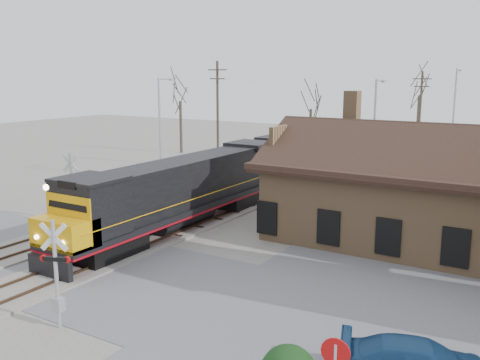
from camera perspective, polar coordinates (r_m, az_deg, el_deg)
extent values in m
plane|color=gray|center=(26.28, -16.58, -8.90)|extent=(140.00, 140.00, 0.00)
cube|color=slate|center=(26.27, -16.58, -8.87)|extent=(60.00, 9.00, 0.03)
cube|color=gray|center=(37.46, 0.64, -2.32)|extent=(3.40, 90.00, 0.12)
cube|color=#473323|center=(37.80, -0.30, -2.03)|extent=(0.08, 90.00, 0.14)
cube|color=#473323|center=(37.08, 1.59, -2.29)|extent=(0.08, 90.00, 0.14)
cube|color=gray|center=(39.89, -4.92, -1.52)|extent=(3.40, 90.00, 0.12)
cube|color=#473323|center=(40.29, -5.75, -1.25)|extent=(0.08, 90.00, 0.14)
cube|color=#473323|center=(39.45, -4.09, -1.49)|extent=(0.08, 90.00, 0.14)
cube|color=#98754E|center=(29.85, 17.75, -2.55)|extent=(14.00, 8.00, 4.00)
cube|color=black|center=(29.44, 17.99, 1.42)|extent=(15.20, 9.20, 0.30)
cube|color=black|center=(27.08, 16.96, 2.81)|extent=(15.00, 4.71, 2.66)
cube|color=black|center=(31.52, 19.10, 3.81)|extent=(15.00, 4.71, 2.66)
cube|color=#98754E|center=(31.69, 11.86, 7.31)|extent=(0.80, 0.80, 2.20)
cube|color=black|center=(27.16, -14.07, -6.96)|extent=(2.33, 3.73, 0.93)
cube|color=black|center=(36.32, -0.36, -2.02)|extent=(2.33, 3.73, 0.93)
cube|color=black|center=(31.30, -6.23, -2.84)|extent=(2.80, 18.65, 0.33)
cube|color=maroon|center=(31.35, -6.22, -3.21)|extent=(2.82, 18.65, 0.11)
cube|color=black|center=(31.90, -5.01, 0.11)|extent=(2.42, 13.52, 2.61)
cube|color=black|center=(26.02, -15.61, -2.82)|extent=(2.80, 2.61, 2.61)
cube|color=#DFA10B|center=(25.21, -18.15, -5.28)|extent=(2.80, 1.68, 1.31)
cube|color=black|center=(25.07, -19.60, -8.83)|extent=(2.61, 0.25, 0.93)
cylinder|color=#FFF2CC|center=(24.17, -20.01, -0.74)|extent=(0.26, 0.10, 0.26)
cube|color=black|center=(42.32, 4.66, -0.15)|extent=(2.33, 3.73, 0.93)
cube|color=black|center=(53.26, 10.57, 2.05)|extent=(2.33, 3.73, 0.93)
cube|color=black|center=(47.60, 7.97, 1.96)|extent=(2.80, 18.65, 0.33)
cube|color=maroon|center=(47.63, 7.97, 1.71)|extent=(2.82, 18.65, 0.11)
cube|color=black|center=(48.45, 8.57, 3.83)|extent=(2.42, 13.52, 2.61)
cube|color=black|center=(41.21, 4.18, 2.64)|extent=(2.80, 2.61, 2.61)
cube|color=black|center=(39.95, 3.12, 1.23)|extent=(2.80, 1.68, 1.31)
cube|color=black|center=(39.41, 2.44, -0.97)|extent=(2.61, 0.25, 0.93)
cylinder|color=#A5A8AD|center=(19.90, -19.00, -9.57)|extent=(0.14, 0.14, 3.95)
cube|color=silver|center=(19.47, -19.26, -5.75)|extent=(0.98, 0.42, 1.03)
cube|color=silver|center=(19.47, -19.26, -5.75)|extent=(0.98, 0.42, 1.03)
cube|color=black|center=(19.71, -19.11, -7.95)|extent=(0.88, 0.47, 0.15)
cylinder|color=#B20C0C|center=(19.92, -20.25, -7.83)|extent=(0.25, 0.16, 0.24)
cylinder|color=#B20C0C|center=(19.50, -17.96, -8.08)|extent=(0.25, 0.16, 0.24)
cube|color=#A5A8AD|center=(20.30, -18.81, -12.44)|extent=(0.39, 0.30, 0.49)
cylinder|color=#A5A8AD|center=(33.70, -17.50, -0.79)|extent=(0.15, 0.15, 4.24)
cube|color=silver|center=(33.43, -17.64, 1.69)|extent=(1.08, 0.31, 1.11)
cube|color=silver|center=(33.43, -17.64, 1.69)|extent=(1.08, 0.31, 1.11)
cube|color=black|center=(33.58, -17.56, 0.27)|extent=(0.96, 0.38, 0.16)
cylinder|color=#B20C0C|center=(33.31, -16.88, 0.22)|extent=(0.27, 0.14, 0.25)
cylinder|color=#B20C0C|center=(33.85, -18.22, 0.31)|extent=(0.27, 0.14, 0.25)
cube|color=#A5A8AD|center=(33.95, -17.38, -2.72)|extent=(0.42, 0.32, 0.53)
cylinder|color=#B20C0C|center=(13.92, 10.16, -17.64)|extent=(0.75, 0.12, 0.75)
cylinder|color=#A5A8AD|center=(44.88, -8.53, 5.27)|extent=(0.18, 0.18, 8.55)
cylinder|color=#A5A8AD|center=(45.34, -7.94, 10.64)|extent=(0.12, 1.80, 0.12)
cube|color=#A5A8AD|center=(45.96, -7.30, 10.54)|extent=(0.25, 0.50, 0.12)
cylinder|color=#A5A8AD|center=(40.52, 14.07, 4.39)|extent=(0.18, 0.18, 8.49)
cylinder|color=#A5A8AD|center=(41.12, 14.74, 10.25)|extent=(0.12, 1.80, 0.12)
cube|color=#A5A8AD|center=(41.89, 15.05, 10.11)|extent=(0.25, 0.50, 0.12)
cylinder|color=#A5A8AD|center=(54.17, 21.79, 6.04)|extent=(0.18, 0.18, 9.37)
cylinder|color=#A5A8AD|center=(54.90, 22.31, 10.86)|extent=(0.12, 1.80, 0.12)
cube|color=#A5A8AD|center=(55.69, 22.44, 10.74)|extent=(0.25, 0.50, 0.12)
cylinder|color=#382D23|center=(50.08, -2.40, 6.84)|extent=(0.24, 0.24, 10.02)
cube|color=#382D23|center=(49.93, -2.44, 11.66)|extent=(2.00, 0.10, 0.10)
cube|color=#382D23|center=(49.93, -2.43, 10.74)|extent=(1.60, 0.10, 0.10)
cylinder|color=#382D23|center=(60.91, 18.63, 6.63)|extent=(0.24, 0.24, 9.15)
cube|color=#382D23|center=(60.76, 18.86, 10.18)|extent=(2.00, 0.10, 0.10)
cube|color=#382D23|center=(60.77, 18.81, 9.42)|extent=(1.60, 0.10, 0.10)
cylinder|color=#382D23|center=(61.25, -6.33, 5.62)|extent=(0.32, 0.32, 5.86)
cylinder|color=#382D23|center=(58.95, 7.50, 5.03)|extent=(0.32, 0.32, 5.14)
cylinder|color=#382D23|center=(68.46, 18.42, 5.90)|extent=(0.32, 0.32, 6.33)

